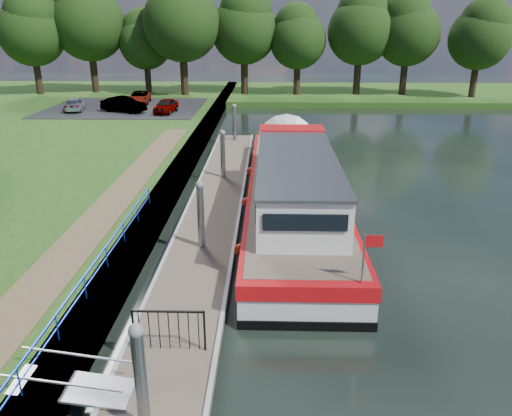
{
  "coord_description": "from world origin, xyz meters",
  "views": [
    {
      "loc": [
        2.49,
        -8.43,
        8.26
      ],
      "look_at": [
        1.98,
        9.94,
        1.4
      ],
      "focal_mm": 35.0,
      "sensor_mm": 36.0,
      "label": 1
    }
  ],
  "objects_px": {
    "car_d": "(139,97)",
    "car_c": "(74,104)",
    "car_a": "(166,106)",
    "pontoon": "(215,209)",
    "barge": "(292,184)",
    "car_b": "(123,104)"
  },
  "relations": [
    {
      "from": "car_d",
      "to": "car_c",
      "type": "bearing_deg",
      "value": -144.18
    },
    {
      "from": "car_b",
      "to": "car_d",
      "type": "xyz_separation_m",
      "value": [
        0.16,
        5.01,
        -0.09
      ]
    },
    {
      "from": "barge",
      "to": "car_d",
      "type": "relative_size",
      "value": 5.09
    },
    {
      "from": "pontoon",
      "to": "barge",
      "type": "xyz_separation_m",
      "value": [
        3.6,
        1.09,
        0.9
      ]
    },
    {
      "from": "pontoon",
      "to": "car_d",
      "type": "bearing_deg",
      "value": 110.43
    },
    {
      "from": "car_a",
      "to": "car_d",
      "type": "height_order",
      "value": "car_a"
    },
    {
      "from": "car_b",
      "to": "car_d",
      "type": "bearing_deg",
      "value": 20.75
    },
    {
      "from": "car_b",
      "to": "car_d",
      "type": "relative_size",
      "value": 0.98
    },
    {
      "from": "car_a",
      "to": "car_d",
      "type": "distance_m",
      "value": 6.47
    },
    {
      "from": "pontoon",
      "to": "car_c",
      "type": "height_order",
      "value": "car_c"
    },
    {
      "from": "car_c",
      "to": "car_d",
      "type": "distance_m",
      "value": 6.49
    },
    {
      "from": "pontoon",
      "to": "car_c",
      "type": "xyz_separation_m",
      "value": [
        -14.97,
        22.99,
        1.2
      ]
    },
    {
      "from": "barge",
      "to": "car_b",
      "type": "relative_size",
      "value": 5.2
    },
    {
      "from": "car_a",
      "to": "car_b",
      "type": "distance_m",
      "value": 3.82
    },
    {
      "from": "car_a",
      "to": "car_d",
      "type": "relative_size",
      "value": 0.86
    },
    {
      "from": "barge",
      "to": "car_b",
      "type": "height_order",
      "value": "barge"
    },
    {
      "from": "car_b",
      "to": "pontoon",
      "type": "bearing_deg",
      "value": -132.6
    },
    {
      "from": "pontoon",
      "to": "car_a",
      "type": "bearing_deg",
      "value": 106.55
    },
    {
      "from": "car_a",
      "to": "car_c",
      "type": "bearing_deg",
      "value": -179.01
    },
    {
      "from": "car_d",
      "to": "barge",
      "type": "bearing_deg",
      "value": -69.37
    },
    {
      "from": "pontoon",
      "to": "car_a",
      "type": "height_order",
      "value": "car_a"
    },
    {
      "from": "pontoon",
      "to": "car_d",
      "type": "relative_size",
      "value": 7.21
    }
  ]
}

